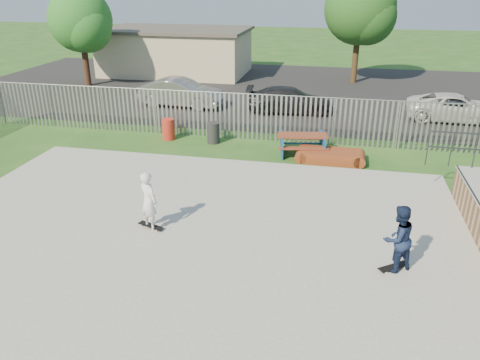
% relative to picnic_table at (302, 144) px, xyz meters
% --- Properties ---
extents(ground, '(120.00, 120.00, 0.00)m').
position_rel_picnic_table_xyz_m(ground, '(-2.46, -7.55, -0.42)').
color(ground, '#20511C').
rests_on(ground, ground).
extents(concrete_slab, '(15.00, 12.00, 0.15)m').
position_rel_picnic_table_xyz_m(concrete_slab, '(-2.46, -7.55, -0.34)').
color(concrete_slab, gray).
rests_on(concrete_slab, ground).
extents(fence, '(26.04, 16.02, 2.00)m').
position_rel_picnic_table_xyz_m(fence, '(-1.46, -2.97, 0.58)').
color(fence, gray).
rests_on(fence, ground).
extents(picnic_table, '(2.17, 1.89, 0.82)m').
position_rel_picnic_table_xyz_m(picnic_table, '(0.00, 0.00, 0.00)').
color(picnic_table, brown).
rests_on(picnic_table, ground).
extents(funbox, '(2.21, 1.13, 0.44)m').
position_rel_picnic_table_xyz_m(funbox, '(1.13, -0.60, -0.20)').
color(funbox, brown).
rests_on(funbox, ground).
extents(trash_bin_red, '(0.55, 0.55, 0.91)m').
position_rel_picnic_table_xyz_m(trash_bin_red, '(-5.85, 0.71, 0.04)').
color(trash_bin_red, '#B2291B').
rests_on(trash_bin_red, ground).
extents(trash_bin_grey, '(0.53, 0.53, 0.89)m').
position_rel_picnic_table_xyz_m(trash_bin_grey, '(-3.82, 0.64, 0.03)').
color(trash_bin_grey, '#252527').
rests_on(trash_bin_grey, ground).
extents(parking_lot, '(40.00, 18.00, 0.02)m').
position_rel_picnic_table_xyz_m(parking_lot, '(-2.46, 11.45, -0.41)').
color(parking_lot, black).
rests_on(parking_lot, ground).
extents(car_silver, '(4.67, 1.96, 1.50)m').
position_rel_picnic_table_xyz_m(car_silver, '(-7.11, 6.22, 0.35)').
color(car_silver, '#A09FA3').
rests_on(car_silver, parking_lot).
extents(car_dark, '(4.63, 2.24, 1.30)m').
position_rel_picnic_table_xyz_m(car_dark, '(-1.17, 6.17, 0.25)').
color(car_dark, black).
rests_on(car_dark, parking_lot).
extents(car_white, '(4.77, 2.36, 1.30)m').
position_rel_picnic_table_xyz_m(car_white, '(6.99, 6.27, 0.25)').
color(car_white, silver).
rests_on(car_white, parking_lot).
extents(building, '(10.40, 6.40, 3.20)m').
position_rel_picnic_table_xyz_m(building, '(-10.46, 15.45, 1.19)').
color(building, beige).
rests_on(building, ground).
extents(tree_left, '(3.92, 3.92, 6.05)m').
position_rel_picnic_table_xyz_m(tree_left, '(-14.79, 10.20, 3.65)').
color(tree_left, '#3F2519').
rests_on(tree_left, ground).
extents(tree_mid, '(4.51, 4.51, 6.96)m').
position_rel_picnic_table_xyz_m(tree_mid, '(2.23, 14.70, 4.27)').
color(tree_mid, '#46321C').
rests_on(tree_mid, ground).
extents(skateboard_a, '(0.77, 0.63, 0.08)m').
position_rel_picnic_table_xyz_m(skateboard_a, '(2.83, -7.87, -0.23)').
color(skateboard_a, black).
rests_on(skateboard_a, concrete_slab).
extents(skateboard_b, '(0.82, 0.47, 0.08)m').
position_rel_picnic_table_xyz_m(skateboard_b, '(-3.56, -7.16, -0.23)').
color(skateboard_b, black).
rests_on(skateboard_b, concrete_slab).
extents(skater_navy, '(1.02, 0.98, 1.66)m').
position_rel_picnic_table_xyz_m(skater_navy, '(2.83, -7.87, 0.56)').
color(skater_navy, '#152142').
rests_on(skater_navy, concrete_slab).
extents(skater_white, '(0.72, 0.65, 1.66)m').
position_rel_picnic_table_xyz_m(skater_white, '(-3.56, -7.16, 0.56)').
color(skater_white, white).
rests_on(skater_white, concrete_slab).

